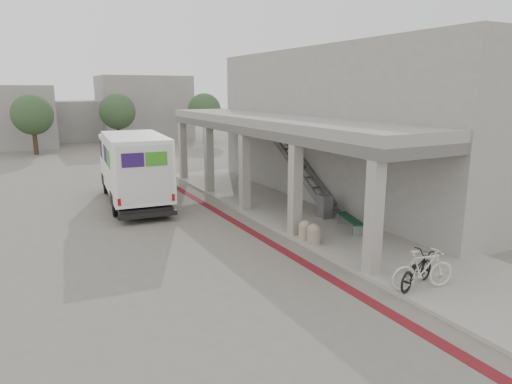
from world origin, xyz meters
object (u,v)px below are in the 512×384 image
bench (350,221)px  utility_cabinet (324,206)px  fedex_truck (133,166)px  bicycle_black (417,270)px  bicycle_cream (423,269)px

bench → utility_cabinet: utility_cabinet is taller
fedex_truck → bench: (5.93, -8.23, -1.29)m
fedex_truck → bicycle_black: size_ratio=4.51×
fedex_truck → bicycle_cream: size_ratio=4.31×
fedex_truck → utility_cabinet: bearing=-41.5°
bench → bicycle_black: 5.03m
bicycle_black → bicycle_cream: 0.22m
bicycle_cream → utility_cabinet: bearing=-2.9°
fedex_truck → bicycle_cream: fedex_truck is taller
bench → bicycle_black: (-1.67, -4.74, 0.14)m
utility_cabinet → bicycle_cream: 6.93m
bicycle_cream → bench: bearing=-6.5°
utility_cabinet → bicycle_black: bearing=-101.9°
utility_cabinet → bicycle_black: (-1.80, -6.49, -0.01)m
fedex_truck → bench: bearing=-48.8°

